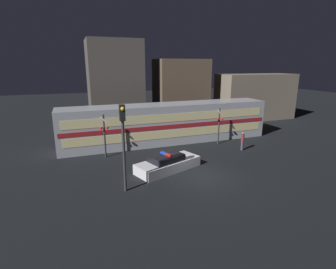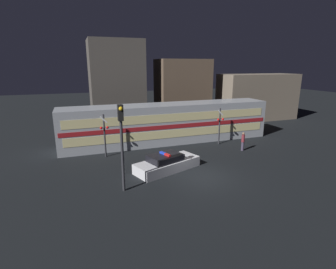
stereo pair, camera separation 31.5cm
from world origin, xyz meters
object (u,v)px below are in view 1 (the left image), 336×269
object	(u,v)px
train	(168,123)
traffic_light_corner	(123,137)
pedestrian	(242,141)
crossing_signal_near	(219,124)
police_car	(168,163)

from	to	relation	value
train	traffic_light_corner	size ratio (longest dim) A/B	3.88
pedestrian	crossing_signal_near	distance (m)	2.81
police_car	pedestrian	bearing A→B (deg)	-5.63
train	pedestrian	xyz separation A→B (m)	(5.21, -4.75, -1.01)
pedestrian	traffic_light_corner	world-z (taller)	traffic_light_corner
police_car	pedestrian	size ratio (longest dim) A/B	3.11
police_car	pedestrian	distance (m)	7.95
traffic_light_corner	police_car	bearing A→B (deg)	32.08
police_car	train	bearing A→B (deg)	49.83
pedestrian	crossing_signal_near	world-z (taller)	crossing_signal_near
train	crossing_signal_near	bearing A→B (deg)	-28.75
train	pedestrian	size ratio (longest dim) A/B	12.21
train	traffic_light_corner	xyz separation A→B (m)	(-5.96, -8.86, 1.47)
train	police_car	xyz separation A→B (m)	(-2.49, -6.68, -1.37)
police_car	pedestrian	xyz separation A→B (m)	(7.70, 1.93, 0.36)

